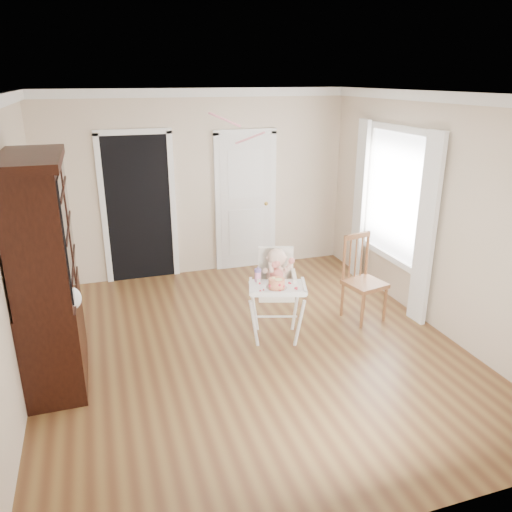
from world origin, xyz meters
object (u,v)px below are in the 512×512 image
object	(u,v)px
cake	(277,283)
high_chair	(276,285)
china_cabinet	(46,273)
sippy_cup	(258,275)
dining_chair	(363,281)

from	to	relation	value
cake	high_chair	bearing A→B (deg)	70.23
high_chair	china_cabinet	distance (m)	2.37
cake	china_cabinet	distance (m)	2.27
sippy_cup	dining_chair	bearing A→B (deg)	7.66
high_chair	china_cabinet	world-z (taller)	china_cabinet
china_cabinet	high_chair	bearing A→B (deg)	1.30
sippy_cup	china_cabinet	world-z (taller)	china_cabinet
cake	china_cabinet	world-z (taller)	china_cabinet
high_chair	sippy_cup	xyz separation A→B (m)	(-0.23, -0.03, 0.16)
cake	china_cabinet	xyz separation A→B (m)	(-2.24, 0.20, 0.31)
high_chair	china_cabinet	size ratio (longest dim) A/B	0.48
cake	china_cabinet	size ratio (longest dim) A/B	0.10
cake	china_cabinet	bearing A→B (deg)	174.81
sippy_cup	china_cabinet	size ratio (longest dim) A/B	0.08
high_chair	cake	distance (m)	0.30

